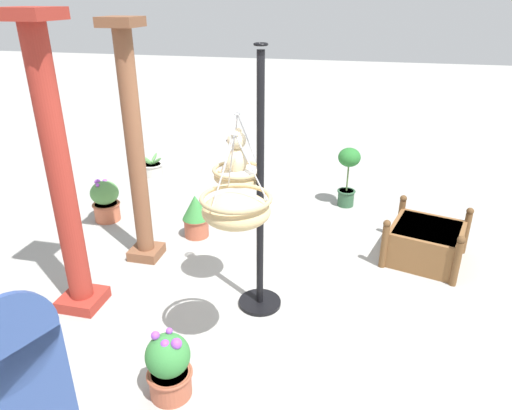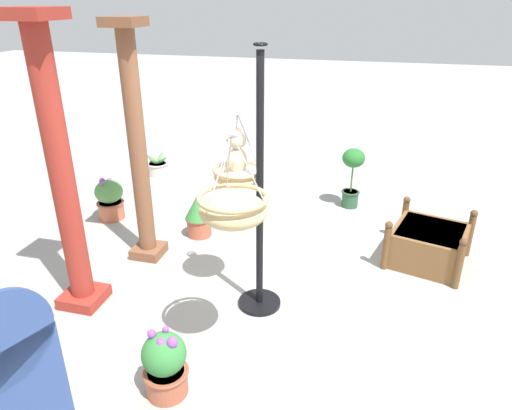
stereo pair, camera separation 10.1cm
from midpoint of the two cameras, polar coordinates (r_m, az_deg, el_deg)
ground_plane at (r=5.07m, az=0.72°, el=-11.19°), size 40.00×40.00×0.00m
display_pole_central at (r=4.52m, az=-0.14°, el=-3.64°), size 0.44×0.44×2.60m
hanging_basket_with_teddy at (r=4.48m, az=-2.82°, el=3.76°), size 0.50×0.50×0.70m
teddy_bear at (r=4.43m, az=-3.15°, el=6.09°), size 0.31×0.27×0.45m
hanging_basket_left_high at (r=3.54m, az=-3.27°, el=-0.49°), size 0.56×0.56×0.73m
greenhouse_pillar_left at (r=5.41m, az=-15.14°, el=6.13°), size 0.38×0.38×2.76m
greenhouse_pillar_far_back at (r=4.67m, az=-23.46°, el=2.72°), size 0.43×0.43×2.87m
wooden_planter_box at (r=5.94m, az=19.69°, el=-4.29°), size 1.09×1.07×0.62m
potted_plant_flowering_red at (r=6.90m, az=-18.44°, el=0.55°), size 0.39×0.39×0.61m
potted_plant_tall_leafy at (r=6.16m, az=-7.89°, el=-1.26°), size 0.36×0.36×0.59m
potted_plant_small_succulent at (r=3.93m, az=-11.45°, el=-18.84°), size 0.37×0.37×0.61m
potted_plant_conical_shrub at (r=8.49m, az=-12.99°, el=4.44°), size 0.46×0.47×0.38m
potted_plant_broad_leaf at (r=7.05m, az=10.86°, el=3.97°), size 0.33×0.33×0.92m
display_sign_board at (r=3.25m, az=-28.17°, el=-18.83°), size 0.62×0.27×1.47m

